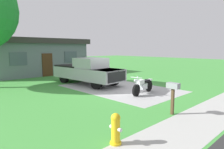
# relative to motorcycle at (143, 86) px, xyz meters

# --- Properties ---
(ground_plane) EXTENTS (80.00, 80.00, 0.00)m
(ground_plane) POSITION_rel_motorcycle_xyz_m (0.17, 1.97, -0.47)
(ground_plane) COLOR green
(driveway_pad) EXTENTS (4.78, 7.51, 0.01)m
(driveway_pad) POSITION_rel_motorcycle_xyz_m (0.17, 1.97, -0.47)
(driveway_pad) COLOR #A8A8A8
(driveway_pad) RESTS_ON ground
(sidewalk_strip) EXTENTS (36.00, 1.80, 0.01)m
(sidewalk_strip) POSITION_rel_motorcycle_xyz_m (0.17, -4.03, -0.47)
(sidewalk_strip) COLOR #B1B1AC
(sidewalk_strip) RESTS_ON ground
(motorcycle) EXTENTS (2.20, 0.74, 1.09)m
(motorcycle) POSITION_rel_motorcycle_xyz_m (0.00, 0.00, 0.00)
(motorcycle) COLOR black
(motorcycle) RESTS_ON ground
(pickup_truck) EXTENTS (2.41, 5.75, 1.90)m
(pickup_truck) POSITION_rel_motorcycle_xyz_m (-0.40, 4.74, 0.48)
(pickup_truck) COLOR black
(pickup_truck) RESTS_ON ground
(fire_hydrant) EXTENTS (0.32, 0.40, 0.87)m
(fire_hydrant) POSITION_rel_motorcycle_xyz_m (-5.38, -3.18, -0.05)
(fire_hydrant) COLOR yellow
(fire_hydrant) RESTS_ON ground
(mailbox) EXTENTS (0.26, 0.48, 1.26)m
(mailbox) POSITION_rel_motorcycle_xyz_m (-2.04, -2.99, 0.51)
(mailbox) COLOR #4C3823
(mailbox) RESTS_ON ground
(neighbor_house) EXTENTS (9.60, 5.60, 3.50)m
(neighbor_house) POSITION_rel_motorcycle_xyz_m (-0.58, 13.01, 1.32)
(neighbor_house) COLOR slate
(neighbor_house) RESTS_ON ground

